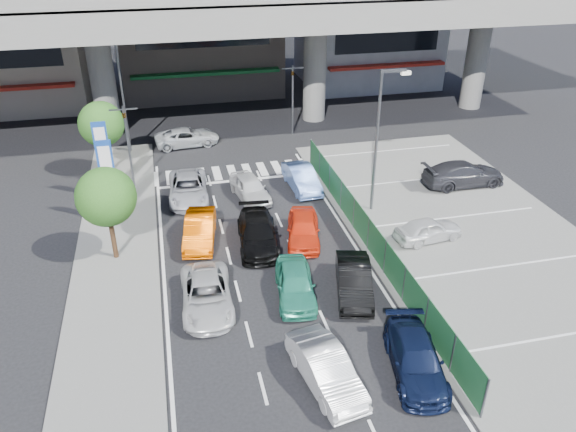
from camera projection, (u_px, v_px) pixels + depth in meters
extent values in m
plane|color=black|center=(273.00, 286.00, 25.56)|extent=(120.00, 120.00, 0.00)
cube|color=slate|center=(470.00, 236.00, 29.44)|extent=(12.00, 28.00, 0.06)
cube|color=slate|center=(117.00, 258.00, 27.55)|extent=(4.00, 30.00, 0.12)
cylinder|color=slate|center=(103.00, 82.00, 40.82)|extent=(1.80, 1.80, 8.00)
cylinder|color=slate|center=(315.00, 70.00, 44.01)|extent=(1.80, 1.80, 8.00)
cylinder|color=slate|center=(476.00, 60.00, 46.79)|extent=(1.80, 1.80, 8.00)
cube|color=slate|center=(208.00, 6.00, 40.01)|extent=(64.00, 14.00, 2.00)
cube|color=slate|center=(219.00, 0.00, 33.58)|extent=(64.00, 0.40, 0.90)
cube|color=#A39983|center=(5.00, 27.00, 46.57)|extent=(12.00, 10.00, 13.00)
cube|color=#AB1F15|center=(3.00, 87.00, 43.99)|extent=(10.80, 1.60, 0.25)
cube|color=gray|center=(197.00, 6.00, 50.12)|extent=(14.00, 10.00, 15.00)
cube|color=#14642A|center=(206.00, 72.00, 48.03)|extent=(12.60, 1.60, 0.25)
cube|color=black|center=(201.00, 5.00, 45.48)|extent=(11.20, 0.10, 6.75)
cube|color=gray|center=(368.00, 18.00, 53.17)|extent=(12.00, 10.00, 12.00)
cube|color=#AB1F15|center=(386.00, 65.00, 50.36)|extent=(10.80, 1.60, 0.25)
cube|color=black|center=(389.00, 20.00, 48.60)|extent=(9.60, 0.10, 5.40)
cylinder|color=#595B60|center=(129.00, 148.00, 33.32)|extent=(0.14, 0.14, 5.20)
cube|color=#595B60|center=(123.00, 109.00, 32.16)|extent=(1.60, 0.08, 0.08)
imported|color=black|center=(124.00, 114.00, 32.31)|extent=(0.26, 1.24, 0.50)
cylinder|color=#595B60|center=(293.00, 101.00, 41.62)|extent=(0.14, 0.14, 5.20)
cube|color=#595B60|center=(293.00, 68.00, 40.47)|extent=(1.60, 0.08, 0.08)
imported|color=black|center=(293.00, 72.00, 40.61)|extent=(0.26, 1.24, 0.50)
cylinder|color=#595B60|center=(376.00, 144.00, 30.15)|extent=(0.16, 0.16, 8.00)
cube|color=#595B60|center=(393.00, 71.00, 28.39)|extent=(1.40, 0.15, 0.15)
cube|color=silver|center=(406.00, 73.00, 28.60)|extent=(0.50, 0.22, 0.18)
cylinder|color=#595B60|center=(123.00, 97.00, 37.71)|extent=(0.16, 0.16, 8.00)
cube|color=#595B60|center=(124.00, 37.00, 35.95)|extent=(1.40, 0.15, 0.15)
cube|color=silver|center=(135.00, 39.00, 36.16)|extent=(0.50, 0.22, 0.18)
cylinder|color=#595B60|center=(113.00, 203.00, 30.42)|extent=(0.10, 0.10, 2.20)
cube|color=navy|center=(107.00, 167.00, 29.41)|extent=(0.80, 0.12, 3.00)
cube|color=white|center=(106.00, 168.00, 29.35)|extent=(0.60, 0.02, 2.40)
cylinder|color=#595B60|center=(108.00, 181.00, 32.91)|extent=(0.10, 0.10, 2.20)
cube|color=navy|center=(102.00, 147.00, 31.90)|extent=(0.80, 0.12, 3.00)
cube|color=white|center=(102.00, 148.00, 31.84)|extent=(0.60, 0.02, 2.40)
cylinder|color=#382314|center=(113.00, 238.00, 27.00)|extent=(0.24, 0.24, 2.40)
sphere|color=#1E4B15|center=(106.00, 197.00, 25.94)|extent=(2.80, 2.80, 2.80)
cylinder|color=#382314|center=(107.00, 157.00, 35.81)|extent=(0.24, 0.24, 2.40)
sphere|color=#1E4B15|center=(101.00, 124.00, 34.75)|extent=(2.80, 2.80, 2.80)
imported|color=silver|center=(326.00, 369.00, 20.01)|extent=(2.19, 4.38, 1.38)
imported|color=black|center=(416.00, 359.00, 20.53)|extent=(2.57, 4.64, 1.27)
imported|color=silver|center=(207.00, 295.00, 23.94)|extent=(2.29, 4.68, 1.28)
imported|color=teal|center=(295.00, 283.00, 24.57)|extent=(2.17, 4.24, 1.38)
imported|color=black|center=(354.00, 281.00, 24.76)|extent=(2.47, 4.42, 1.38)
imported|color=#F05900|center=(200.00, 230.00, 28.68)|extent=(2.11, 4.37, 1.38)
imported|color=black|center=(258.00, 233.00, 28.38)|extent=(2.39, 4.92, 1.38)
imported|color=red|center=(303.00, 229.00, 28.77)|extent=(2.52, 4.32, 1.38)
imported|color=#ACAEB5|center=(188.00, 188.00, 32.99)|extent=(2.44, 4.91, 1.34)
imported|color=silver|center=(250.00, 188.00, 33.01)|extent=(2.27, 4.21, 1.36)
imported|color=#6085D2|center=(302.00, 178.00, 34.16)|extent=(1.70, 4.27, 1.38)
imported|color=silver|center=(187.00, 137.00, 40.47)|extent=(4.73, 2.51, 1.27)
imported|color=silver|center=(428.00, 229.00, 28.75)|extent=(3.74, 1.93, 1.22)
imported|color=#2E2E33|center=(464.00, 174.00, 34.47)|extent=(5.12, 2.10, 1.48)
cone|color=#FC520E|center=(405.00, 230.00, 29.18)|extent=(0.47, 0.47, 0.69)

